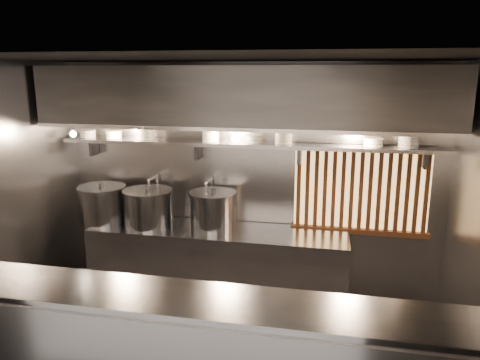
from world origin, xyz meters
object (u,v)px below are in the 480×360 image
at_px(heat_lamp, 71,129).
at_px(stock_pot_left, 103,204).
at_px(pendant_bulb, 235,138).
at_px(stock_pot_mid, 148,208).
at_px(stock_pot_right, 213,210).

bearing_deg(heat_lamp, stock_pot_left, 57.51).
xyz_separation_m(pendant_bulb, stock_pot_left, (-1.63, -0.08, -0.84)).
relative_size(pendant_bulb, stock_pot_left, 0.28).
distance_m(stock_pot_mid, stock_pot_right, 0.78).
relative_size(stock_pot_mid, stock_pot_right, 0.91).
distance_m(pendant_bulb, stock_pot_right, 0.88).
height_order(heat_lamp, stock_pot_mid, heat_lamp).
bearing_deg(stock_pot_right, stock_pot_mid, -174.90).
distance_m(heat_lamp, stock_pot_left, 0.99).
xyz_separation_m(heat_lamp, stock_pot_mid, (0.76, 0.26, -0.95)).
height_order(stock_pot_left, stock_pot_mid, stock_pot_left).
bearing_deg(stock_pot_left, heat_lamp, -122.49).
distance_m(heat_lamp, stock_pot_right, 1.83).
relative_size(stock_pot_left, stock_pot_right, 0.89).
bearing_deg(pendant_bulb, stock_pot_mid, -174.90).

